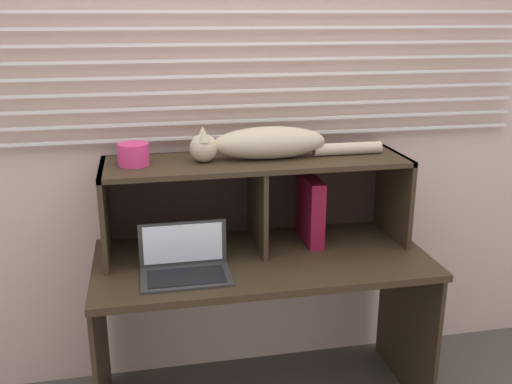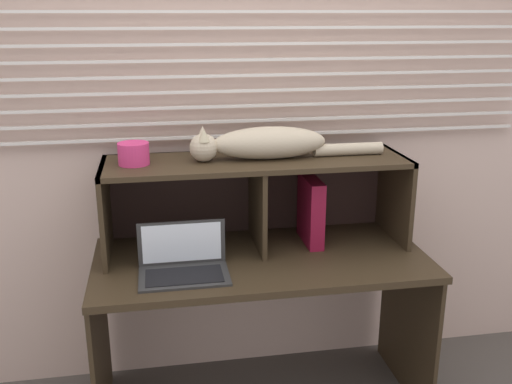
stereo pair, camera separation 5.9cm
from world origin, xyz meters
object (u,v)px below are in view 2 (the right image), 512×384
object	(u,v)px
laptop	(183,264)
small_basket	(134,154)
cat	(265,144)
binder_upright	(311,210)
book_stack	(193,244)

from	to	relation	value
laptop	small_basket	xyz separation A→B (m)	(-0.17, 0.24, 0.40)
cat	laptop	xyz separation A→B (m)	(-0.37, -0.24, -0.42)
cat	binder_upright	xyz separation A→B (m)	(0.21, -0.00, -0.31)
cat	book_stack	bearing A→B (deg)	-179.46
cat	binder_upright	bearing A→B (deg)	-0.00
laptop	binder_upright	xyz separation A→B (m)	(0.58, 0.24, 0.11)
laptop	binder_upright	bearing A→B (deg)	22.12
laptop	small_basket	size ratio (longest dim) A/B	2.76
book_stack	small_basket	xyz separation A→B (m)	(-0.23, 0.00, 0.41)
cat	small_basket	distance (m)	0.55
laptop	binder_upright	distance (m)	0.63
small_basket	cat	bearing A→B (deg)	0.00
book_stack	laptop	bearing A→B (deg)	-103.16
cat	small_basket	xyz separation A→B (m)	(-0.54, -0.00, -0.02)
cat	binder_upright	world-z (taller)	cat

